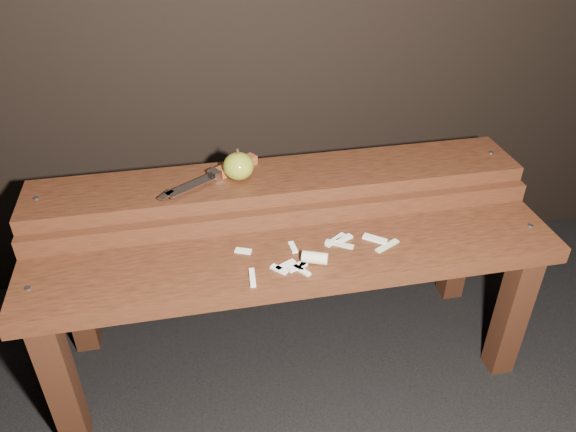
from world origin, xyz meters
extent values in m
plane|color=black|center=(0.00, 0.00, 0.00)|extent=(60.00, 60.00, 0.00)
cube|color=black|center=(-0.54, -0.10, 0.19)|extent=(0.06, 0.06, 0.38)
cube|color=black|center=(0.54, -0.10, 0.19)|extent=(0.06, 0.06, 0.38)
cube|color=#3F1D0F|center=(0.00, -0.05, 0.40)|extent=(1.20, 0.20, 0.04)
cylinder|color=slate|center=(-0.56, -0.05, 0.42)|extent=(0.01, 0.01, 0.00)
cylinder|color=slate|center=(0.56, -0.05, 0.42)|extent=(0.01, 0.01, 0.00)
cube|color=black|center=(-0.54, 0.20, 0.23)|extent=(0.06, 0.06, 0.46)
cube|color=black|center=(0.54, 0.20, 0.23)|extent=(0.06, 0.06, 0.46)
cube|color=#3F1D0F|center=(0.00, 0.07, 0.44)|extent=(1.20, 0.02, 0.05)
cube|color=#3F1D0F|center=(0.00, 0.17, 0.48)|extent=(1.20, 0.18, 0.04)
cylinder|color=slate|center=(-0.56, 0.17, 0.50)|extent=(0.01, 0.01, 0.00)
cylinder|color=slate|center=(0.56, 0.17, 0.50)|extent=(0.01, 0.01, 0.00)
ellipsoid|color=olive|center=(-0.10, 0.17, 0.53)|extent=(0.07, 0.07, 0.07)
cylinder|color=#382314|center=(-0.10, 0.17, 0.57)|extent=(0.01, 0.01, 0.01)
cube|color=brown|center=(-0.10, 0.21, 0.51)|extent=(0.11, 0.08, 0.02)
cube|color=silver|center=(-0.15, 0.18, 0.51)|extent=(0.03, 0.04, 0.02)
cube|color=silver|center=(-0.21, 0.14, 0.51)|extent=(0.12, 0.09, 0.00)
cube|color=silver|center=(-0.27, 0.11, 0.51)|extent=(0.04, 0.04, 0.00)
cube|color=beige|center=(-0.01, -0.09, 0.42)|extent=(0.05, 0.03, 0.01)
cube|color=beige|center=(-0.05, -0.09, 0.42)|extent=(0.04, 0.04, 0.01)
cube|color=beige|center=(0.00, -0.09, 0.42)|extent=(0.03, 0.04, 0.01)
cube|color=beige|center=(-0.03, -0.08, 0.42)|extent=(0.05, 0.03, 0.01)
cube|color=beige|center=(0.11, -0.02, 0.42)|extent=(0.04, 0.03, 0.01)
cube|color=beige|center=(0.09, -0.02, 0.42)|extent=(0.06, 0.04, 0.01)
cube|color=beige|center=(-0.12, -0.02, 0.42)|extent=(0.04, 0.03, 0.01)
cube|color=beige|center=(-0.01, -0.02, 0.42)|extent=(0.02, 0.04, 0.01)
cube|color=beige|center=(-0.11, -0.11, 0.42)|extent=(0.02, 0.06, 0.01)
cube|color=beige|center=(0.00, -0.11, 0.42)|extent=(0.03, 0.04, 0.01)
cube|color=beige|center=(0.18, -0.03, 0.42)|extent=(0.05, 0.05, 0.01)
cylinder|color=#C9BB8C|center=(0.03, -0.08, 0.43)|extent=(0.06, 0.04, 0.03)
cube|color=#BCC988|center=(0.20, -0.06, 0.42)|extent=(0.06, 0.04, 0.00)
cube|color=#BCC988|center=(0.10, -0.03, 0.42)|extent=(0.06, 0.05, 0.00)
camera|label=1|loc=(-0.21, -1.00, 1.18)|focal=35.00mm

